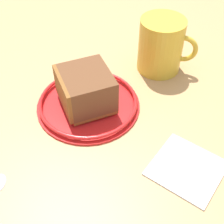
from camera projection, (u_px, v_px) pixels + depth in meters
ground_plane at (110, 115)px, 55.41cm from camera, size 149.82×149.82×2.78cm
small_plate at (88, 103)px, 54.55cm from camera, size 17.96×17.96×1.45cm
cake_slice at (86, 89)px, 52.11cm from camera, size 10.19×10.48×6.36cm
tea_mug at (161, 45)px, 59.00cm from camera, size 8.93×9.94×10.46cm
folded_napkin at (187, 168)px, 45.60cm from camera, size 11.90×12.09×0.60cm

